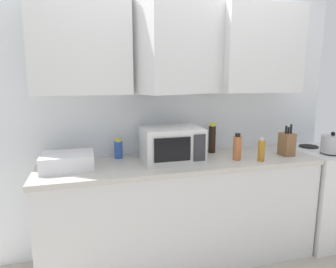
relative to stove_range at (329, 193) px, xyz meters
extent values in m
cube|color=white|center=(-1.54, 0.35, 0.85)|extent=(3.19, 0.06, 2.60)
cube|color=silver|center=(-2.31, 0.16, 1.37)|extent=(0.73, 0.33, 0.75)
cube|color=silver|center=(-1.54, 0.12, 1.37)|extent=(0.80, 0.59, 0.75)
cube|color=silver|center=(-0.78, 0.16, 1.37)|extent=(0.73, 0.33, 0.75)
cube|color=silver|center=(-1.54, 0.02, -0.02)|extent=(2.29, 0.60, 0.86)
cube|color=beige|center=(-1.54, 0.02, 0.43)|extent=(2.32, 0.63, 0.04)
cube|color=silver|center=(0.00, 0.00, 0.00)|extent=(0.76, 0.64, 0.90)
cylinder|color=black|center=(-0.17, -0.14, 0.45)|extent=(0.18, 0.18, 0.01)
cylinder|color=black|center=(-0.17, 0.14, 0.45)|extent=(0.18, 0.18, 0.01)
cylinder|color=black|center=(0.17, 0.14, 0.45)|extent=(0.18, 0.18, 0.01)
cylinder|color=#B2B2B7|center=(-0.17, -0.14, 0.54)|extent=(0.18, 0.18, 0.16)
sphere|color=black|center=(-0.17, -0.14, 0.63)|extent=(0.04, 0.04, 0.04)
cube|color=silver|center=(-1.63, 0.04, 0.59)|extent=(0.48, 0.36, 0.28)
cube|color=black|center=(-1.68, -0.15, 0.59)|extent=(0.29, 0.01, 0.18)
cube|color=#2D2D33|center=(-1.46, -0.15, 0.59)|extent=(0.10, 0.01, 0.21)
cube|color=silver|center=(-2.45, 0.02, 0.51)|extent=(0.38, 0.30, 0.12)
cube|color=brown|center=(-0.60, -0.07, 0.55)|extent=(0.11, 0.12, 0.20)
cylinder|color=black|center=(-0.62, -0.08, 0.68)|extent=(0.02, 0.02, 0.07)
cylinder|color=black|center=(-0.60, -0.08, 0.68)|extent=(0.02, 0.02, 0.05)
cylinder|color=black|center=(-0.57, -0.08, 0.69)|extent=(0.02, 0.02, 0.08)
cylinder|color=#BC6638|center=(-1.09, -0.09, 0.55)|extent=(0.07, 0.07, 0.20)
cylinder|color=black|center=(-1.09, -0.09, 0.66)|extent=(0.04, 0.04, 0.03)
cylinder|color=black|center=(-1.20, 0.19, 0.57)|extent=(0.06, 0.06, 0.25)
cylinder|color=yellow|center=(-1.20, 0.19, 0.71)|extent=(0.05, 0.05, 0.03)
cylinder|color=#AD701E|center=(-0.92, -0.18, 0.53)|extent=(0.05, 0.05, 0.17)
cylinder|color=silver|center=(-0.92, -0.18, 0.63)|extent=(0.03, 0.03, 0.02)
cylinder|color=#2D56B7|center=(-2.05, 0.23, 0.52)|extent=(0.07, 0.07, 0.15)
cylinder|color=yellow|center=(-2.05, 0.23, 0.61)|extent=(0.05, 0.05, 0.02)
camera|label=1|loc=(-2.29, -2.21, 1.11)|focal=31.09mm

